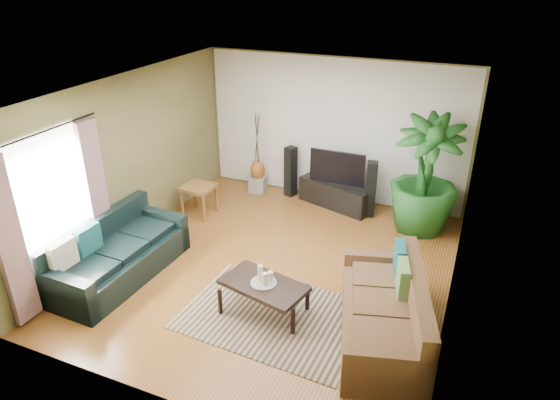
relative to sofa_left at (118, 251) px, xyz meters
The scene contains 28 objects.
floor 2.31m from the sofa_left, 27.99° to the left, with size 5.50×5.50×0.00m, color #965B27.
ceiling 3.21m from the sofa_left, 27.99° to the left, with size 5.50×5.50×0.00m, color white.
wall_back 4.41m from the sofa_left, 62.29° to the left, with size 5.00×5.00×0.00m, color olive.
wall_front 2.78m from the sofa_left, 40.07° to the right, with size 5.00×5.00×0.00m, color olive.
wall_left 1.50m from the sofa_left, 114.99° to the left, with size 5.50×5.50×0.00m, color olive.
wall_right 4.72m from the sofa_left, 13.30° to the left, with size 5.50×5.50×0.00m, color olive.
backwall_panel 4.40m from the sofa_left, 62.23° to the left, with size 4.90×4.90×0.00m, color white.
window_pane 1.21m from the sofa_left, 131.68° to the right, with size 1.80×1.80×0.00m, color white.
curtain_near 1.54m from the sofa_left, 108.36° to the right, with size 0.08×0.35×2.20m, color gray.
curtain_far 0.87m from the sofa_left, 153.25° to the left, with size 0.08×0.35×2.20m, color gray.
curtain_rod 2.00m from the sofa_left, 128.55° to the right, with size 0.03×0.03×1.90m, color black.
sofa_left is the anchor object (origin of this frame).
sofa_right 3.81m from the sofa_left, ahead, with size 2.09×0.94×0.85m, color brown.
area_rug 2.48m from the sofa_left, ahead, with size 2.32×1.64×0.01m, color #9F805D.
coffee_table 2.30m from the sofa_left, ahead, with size 1.10×0.60×0.45m, color black.
candle_tray 2.29m from the sofa_left, ahead, with size 0.34×0.34×0.02m, color gray.
candle_tall 2.23m from the sofa_left, ahead, with size 0.07×0.07×0.22m, color white.
candle_mid 2.33m from the sofa_left, ahead, with size 0.07×0.07×0.17m, color beige.
candle_short 2.36m from the sofa_left, ahead, with size 0.07×0.07×0.14m, color white.
tv_stand 4.09m from the sofa_left, 57.19° to the left, with size 1.41×0.42×0.47m, color black.
television 4.12m from the sofa_left, 57.34° to the left, with size 1.04×0.06×0.61m, color black.
speaker_left 3.78m from the sofa_left, 70.61° to the left, with size 0.18×0.20×1.00m, color black.
speaker_right 4.40m from the sofa_left, 48.89° to the left, with size 0.19×0.21×1.04m, color black.
potted_plant 4.97m from the sofa_left, 39.59° to the left, with size 1.12×1.12×2.00m, color #1B511D.
plant_pot 4.95m from the sofa_left, 39.59° to the left, with size 0.37×0.37×0.29m, color black.
pedestal 3.54m from the sofa_left, 80.40° to the left, with size 0.31×0.31×0.31m, color #989896.
vase 3.53m from the sofa_left, 80.40° to the left, with size 0.28×0.28×0.40m, color #954B1B.
side_table 2.17m from the sofa_left, 89.05° to the left, with size 0.53×0.53×0.56m, color brown.
Camera 1 is at (2.55, -5.82, 4.21)m, focal length 32.00 mm.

